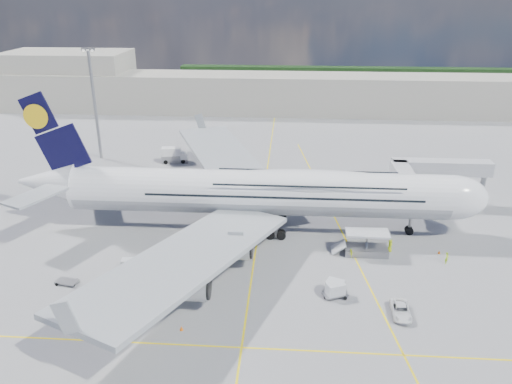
# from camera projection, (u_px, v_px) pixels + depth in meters

# --- Properties ---
(ground) EXTENTS (300.00, 300.00, 0.00)m
(ground) POSITION_uv_depth(u_px,v_px,m) (254.00, 259.00, 75.26)
(ground) COLOR gray
(ground) RESTS_ON ground
(taxi_line_main) EXTENTS (0.25, 220.00, 0.01)m
(taxi_line_main) POSITION_uv_depth(u_px,v_px,m) (254.00, 259.00, 75.25)
(taxi_line_main) COLOR yellow
(taxi_line_main) RESTS_ON ground
(taxi_line_cross) EXTENTS (120.00, 0.25, 0.01)m
(taxi_line_cross) POSITION_uv_depth(u_px,v_px,m) (242.00, 348.00, 56.83)
(taxi_line_cross) COLOR yellow
(taxi_line_cross) RESTS_ON ground
(taxi_line_diag) EXTENTS (14.16, 99.06, 0.01)m
(taxi_line_diag) POSITION_uv_depth(u_px,v_px,m) (342.00, 232.00, 83.57)
(taxi_line_diag) COLOR yellow
(taxi_line_diag) RESTS_ON ground
(airliner) EXTENTS (77.26, 79.15, 23.71)m
(airliner) POSITION_uv_depth(u_px,v_px,m) (260.00, 192.00, 81.82)
(airliner) COLOR white
(airliner) RESTS_ON ground
(jet_bridge) EXTENTS (18.80, 12.10, 8.50)m
(jet_bridge) POSITION_uv_depth(u_px,v_px,m) (427.00, 173.00, 90.01)
(jet_bridge) COLOR #B7B7BC
(jet_bridge) RESTS_ON ground
(cargo_loader) EXTENTS (8.53, 3.20, 3.67)m
(cargo_loader) POSITION_uv_depth(u_px,v_px,m) (365.00, 246.00, 76.36)
(cargo_loader) COLOR silver
(cargo_loader) RESTS_ON ground
(light_mast) EXTENTS (3.00, 0.70, 25.50)m
(light_mast) POSITION_uv_depth(u_px,v_px,m) (95.00, 103.00, 114.24)
(light_mast) COLOR gray
(light_mast) RESTS_ON ground
(terminal) EXTENTS (180.00, 16.00, 12.00)m
(terminal) POSITION_uv_depth(u_px,v_px,m) (276.00, 94.00, 160.50)
(terminal) COLOR #B2AD9E
(terminal) RESTS_ON ground
(hangar) EXTENTS (40.00, 22.00, 18.00)m
(hangar) POSITION_uv_depth(u_px,v_px,m) (69.00, 79.00, 168.46)
(hangar) COLOR #B2AD9E
(hangar) RESTS_ON ground
(tree_line) EXTENTS (160.00, 6.00, 8.00)m
(tree_line) POSITION_uv_depth(u_px,v_px,m) (379.00, 78.00, 200.15)
(tree_line) COLOR #193814
(tree_line) RESTS_ON ground
(dolly_row_a) EXTENTS (3.33, 2.35, 0.44)m
(dolly_row_a) POSITION_uv_depth(u_px,v_px,m) (173.00, 285.00, 68.17)
(dolly_row_a) COLOR gray
(dolly_row_a) RESTS_ON ground
(dolly_row_b) EXTENTS (2.84, 1.75, 1.70)m
(dolly_row_b) POSITION_uv_depth(u_px,v_px,m) (129.00, 264.00, 72.12)
(dolly_row_b) COLOR gray
(dolly_row_b) RESTS_ON ground
(dolly_row_c) EXTENTS (3.04, 1.94, 0.42)m
(dolly_row_c) POSITION_uv_depth(u_px,v_px,m) (156.00, 260.00, 74.22)
(dolly_row_c) COLOR gray
(dolly_row_c) RESTS_ON ground
(dolly_back) EXTENTS (3.24, 2.15, 0.44)m
(dolly_back) POSITION_uv_depth(u_px,v_px,m) (67.00, 282.00, 68.88)
(dolly_back) COLOR gray
(dolly_back) RESTS_ON ground
(dolly_nose_far) EXTENTS (3.50, 2.74, 1.96)m
(dolly_nose_far) POSITION_uv_depth(u_px,v_px,m) (335.00, 287.00, 66.44)
(dolly_nose_far) COLOR gray
(dolly_nose_far) RESTS_ON ground
(dolly_nose_near) EXTENTS (3.60, 2.79, 2.02)m
(dolly_nose_near) POSITION_uv_depth(u_px,v_px,m) (335.00, 290.00, 65.74)
(dolly_nose_near) COLOR gray
(dolly_nose_near) RESTS_ON ground
(baggage_tug) EXTENTS (2.89, 1.81, 1.68)m
(baggage_tug) POSITION_uv_depth(u_px,v_px,m) (201.00, 280.00, 68.60)
(baggage_tug) COLOR silver
(baggage_tug) RESTS_ON ground
(catering_truck_inner) EXTENTS (7.03, 4.02, 3.94)m
(catering_truck_inner) POSITION_uv_depth(u_px,v_px,m) (244.00, 174.00, 103.93)
(catering_truck_inner) COLOR gray
(catering_truck_inner) RESTS_ON ground
(catering_truck_outer) EXTENTS (6.34, 3.22, 3.62)m
(catering_truck_outer) POSITION_uv_depth(u_px,v_px,m) (174.00, 156.00, 115.66)
(catering_truck_outer) COLOR gray
(catering_truck_outer) RESTS_ON ground
(service_van) EXTENTS (2.42, 4.95, 1.35)m
(service_van) POSITION_uv_depth(u_px,v_px,m) (401.00, 311.00, 62.17)
(service_van) COLOR white
(service_van) RESTS_ON ground
(crew_nose) EXTENTS (0.76, 0.80, 1.84)m
(crew_nose) POSITION_uv_depth(u_px,v_px,m) (447.00, 258.00, 73.68)
(crew_nose) COLOR #ABDD17
(crew_nose) RESTS_ON ground
(crew_loader) EXTENTS (0.90, 0.92, 1.49)m
(crew_loader) POSITION_uv_depth(u_px,v_px,m) (351.00, 254.00, 75.23)
(crew_loader) COLOR #DEF119
(crew_loader) RESTS_ON ground
(crew_wing) EXTENTS (0.54, 1.07, 1.76)m
(crew_wing) POSITION_uv_depth(u_px,v_px,m) (163.00, 249.00, 76.40)
(crew_wing) COLOR #ACE217
(crew_wing) RESTS_ON ground
(crew_van) EXTENTS (0.73, 1.04, 2.01)m
(crew_van) POSITION_uv_depth(u_px,v_px,m) (390.00, 245.00, 77.10)
(crew_van) COLOR #CDE418
(crew_van) RESTS_ON ground
(crew_tug) EXTENTS (1.12, 0.73, 1.63)m
(crew_tug) POSITION_uv_depth(u_px,v_px,m) (178.00, 286.00, 67.10)
(crew_tug) COLOR #C8FF1A
(crew_tug) RESTS_ON ground
(cone_nose) EXTENTS (0.40, 0.40, 0.51)m
(cone_nose) POSITION_uv_depth(u_px,v_px,m) (439.00, 252.00, 76.70)
(cone_nose) COLOR orange
(cone_nose) RESTS_ON ground
(cone_wing_left_inner) EXTENTS (0.41, 0.41, 0.52)m
(cone_wing_left_inner) POSITION_uv_depth(u_px,v_px,m) (244.00, 189.00, 100.45)
(cone_wing_left_inner) COLOR orange
(cone_wing_left_inner) RESTS_ON ground
(cone_wing_left_outer) EXTENTS (0.44, 0.44, 0.56)m
(cone_wing_left_outer) POSITION_uv_depth(u_px,v_px,m) (205.00, 174.00, 108.61)
(cone_wing_left_outer) COLOR orange
(cone_wing_left_outer) RESTS_ON ground
(cone_wing_right_inner) EXTENTS (0.39, 0.39, 0.50)m
(cone_wing_right_inner) POSITION_uv_depth(u_px,v_px,m) (177.00, 300.00, 64.98)
(cone_wing_right_inner) COLOR orange
(cone_wing_right_inner) RESTS_ON ground
(cone_wing_right_outer) EXTENTS (0.45, 0.45, 0.57)m
(cone_wing_right_outer) POSITION_uv_depth(u_px,v_px,m) (181.00, 328.00, 59.62)
(cone_wing_right_outer) COLOR orange
(cone_wing_right_outer) RESTS_ON ground
(cone_tail) EXTENTS (0.40, 0.40, 0.51)m
(cone_tail) POSITION_uv_depth(u_px,v_px,m) (100.00, 208.00, 92.06)
(cone_tail) COLOR orange
(cone_tail) RESTS_ON ground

